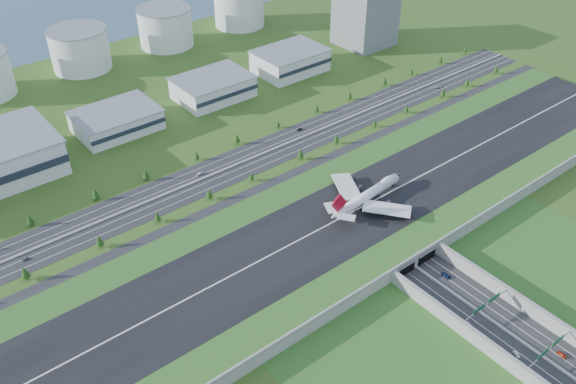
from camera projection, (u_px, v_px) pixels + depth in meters
ground at (352, 222)px, 364.66m from camera, size 1200.00×1200.00×0.00m
airfield_deck at (353, 217)px, 362.19m from camera, size 520.00×100.00×9.20m
underpass_road at (492, 316)px, 299.72m from camera, size 38.80×120.40×8.00m
sign_gantry_near at (486, 306)px, 300.42m from camera, size 38.70×0.70×9.80m
sign_gantry_far at (550, 350)px, 278.27m from camera, size 38.70×0.70×9.80m
north_expressway at (258, 156)px, 424.75m from camera, size 560.00×36.00×0.12m
tree_row at (249, 154)px, 417.58m from camera, size 502.60×48.68×8.46m
hangar_mid_a at (116, 121)px, 450.15m from camera, size 58.00×42.00×15.00m
hangar_mid_b at (213, 87)px, 492.59m from camera, size 58.00×42.00×17.00m
hangar_mid_c at (290, 61)px, 532.51m from camera, size 58.00×42.00×19.00m
office_tower at (365, 16)px, 573.22m from camera, size 46.00×46.00×55.00m
fuel_tank_b at (80, 49)px, 532.90m from camera, size 50.00×50.00×35.00m
fuel_tank_c at (165, 27)px, 575.93m from camera, size 50.00×50.00×35.00m
fuel_tank_d at (239, 8)px, 618.96m from camera, size 50.00×50.00×35.00m
bay_water at (50, 9)px, 668.45m from camera, size 1200.00×260.00×0.06m
boeing_747 at (368, 195)px, 364.08m from camera, size 64.69×60.90×20.01m
car_0 at (468, 324)px, 298.85m from camera, size 2.16×4.85×1.62m
car_1 at (516, 354)px, 283.83m from camera, size 2.66×4.39×1.37m
car_2 at (446, 275)px, 326.62m from camera, size 2.96×5.75×1.55m
car_3 at (562, 354)px, 283.69m from camera, size 2.92×5.27×1.45m
car_4 at (26, 259)px, 337.31m from camera, size 4.03×1.98×1.32m
car_5 at (299, 129)px, 453.15m from camera, size 4.45×2.25×1.40m
car_6 at (439, 87)px, 510.51m from camera, size 6.48×4.62×1.64m
car_7 at (200, 173)px, 405.50m from camera, size 5.59×2.29×1.62m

